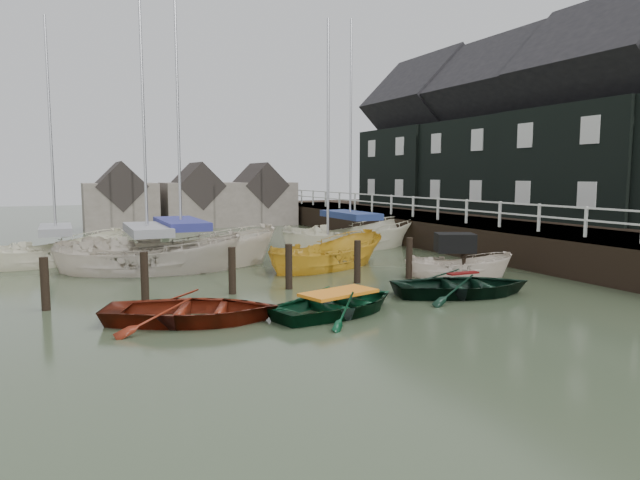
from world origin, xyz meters
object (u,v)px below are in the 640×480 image
rowboat_dkgreen (462,295)px  sailboat_a (149,270)px  sailboat_b (182,266)px  sailboat_e (57,262)px  rowboat_green (339,313)px  motorboat (457,273)px  sailboat_d (350,247)px  sailboat_c (328,266)px  rowboat_red (192,322)px

rowboat_dkgreen → sailboat_a: 11.23m
sailboat_b → sailboat_e: bearing=60.8°
rowboat_green → motorboat: size_ratio=0.97×
sailboat_a → sailboat_d: bearing=-56.7°
rowboat_green → motorboat: bearing=-79.1°
sailboat_c → sailboat_b: bearing=43.2°
sailboat_b → sailboat_d: bearing=-69.4°
sailboat_c → rowboat_green: bearing=133.4°
rowboat_red → sailboat_d: 14.45m
sailboat_e → rowboat_dkgreen: bearing=-161.7°
sailboat_d → motorboat: bearing=176.3°
rowboat_green → rowboat_dkgreen: (4.31, 0.50, 0.00)m
rowboat_dkgreen → sailboat_a: sailboat_a is taller
rowboat_green → sailboat_e: size_ratio=0.35×
rowboat_red → sailboat_b: (1.38, 8.37, 0.06)m
rowboat_red → rowboat_dkgreen: (7.89, -0.20, 0.00)m
rowboat_green → sailboat_b: (-2.20, 9.08, 0.06)m
sailboat_a → sailboat_e: bearing=58.0°
sailboat_d → sailboat_a: bearing=103.1°
motorboat → sailboat_e: (-12.65, 9.08, -0.06)m
rowboat_dkgreen → sailboat_e: bearing=58.7°
rowboat_dkgreen → sailboat_b: 10.77m
rowboat_green → rowboat_dkgreen: rowboat_dkgreen is taller
sailboat_a → sailboat_b: size_ratio=0.92×
sailboat_a → sailboat_e: (-3.04, 3.54, 0.00)m
rowboat_red → sailboat_d: size_ratio=0.35×
rowboat_dkgreen → sailboat_b: sailboat_b is taller
sailboat_a → sailboat_b: 1.41m
sailboat_c → sailboat_d: size_ratio=0.86×
sailboat_e → sailboat_d: bearing=-118.3°
sailboat_a → sailboat_d: sailboat_d is taller
rowboat_red → sailboat_a: sailboat_a is taller
rowboat_green → sailboat_e: sailboat_e is taller
rowboat_dkgreen → sailboat_c: sailboat_c is taller
rowboat_dkgreen → motorboat: size_ratio=1.05×
sailboat_e → rowboat_green: bearing=-176.4°
rowboat_dkgreen → sailboat_a: bearing=59.7°
rowboat_red → sailboat_b: bearing=12.3°
motorboat → sailboat_a: bearing=85.8°
sailboat_b → rowboat_green: bearing=-160.8°
rowboat_green → sailboat_b: bearing=-1.9°
rowboat_red → sailboat_a: bearing=21.2°
rowboat_dkgreen → motorboat: bearing=-19.6°
rowboat_green → motorboat: 6.80m
motorboat → rowboat_green: bearing=142.2°
rowboat_green → sailboat_a: sailboat_a is taller
rowboat_green → sailboat_a: 9.25m
motorboat → sailboat_d: sailboat_d is taller
sailboat_c → sailboat_d: bearing=-59.8°
sailboat_c → sailboat_e: bearing=37.7°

